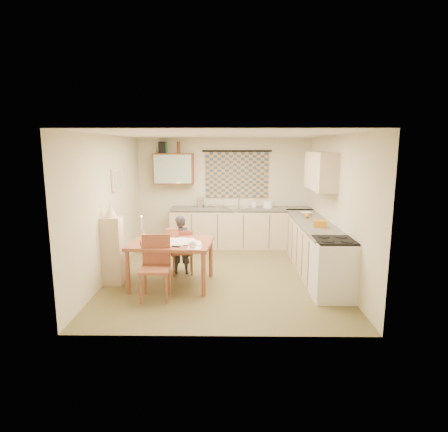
{
  "coord_description": "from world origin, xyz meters",
  "views": [
    {
      "loc": [
        0.11,
        -6.51,
        2.3
      ],
      "look_at": [
        0.03,
        0.2,
        1.05
      ],
      "focal_mm": 30.0,
      "sensor_mm": 36.0,
      "label": 1
    }
  ],
  "objects_px": {
    "counter_back": "(243,228)",
    "stove": "(333,269)",
    "counter_right": "(313,246)",
    "shelf_stand": "(113,251)",
    "person": "(180,245)",
    "dining_table": "(172,263)",
    "chair_far": "(183,260)"
  },
  "relations": [
    {
      "from": "dining_table",
      "to": "person",
      "type": "distance_m",
      "value": 0.6
    },
    {
      "from": "counter_back",
      "to": "stove",
      "type": "xyz_separation_m",
      "value": [
        1.26,
        -3.0,
        0.01
      ]
    },
    {
      "from": "dining_table",
      "to": "shelf_stand",
      "type": "bearing_deg",
      "value": -178.82
    },
    {
      "from": "counter_right",
      "to": "shelf_stand",
      "type": "bearing_deg",
      "value": -167.59
    },
    {
      "from": "stove",
      "to": "chair_far",
      "type": "xyz_separation_m",
      "value": [
        -2.43,
        1.13,
        -0.21
      ]
    },
    {
      "from": "counter_back",
      "to": "counter_right",
      "type": "distance_m",
      "value": 2.06
    },
    {
      "from": "counter_right",
      "to": "dining_table",
      "type": "bearing_deg",
      "value": -161.73
    },
    {
      "from": "dining_table",
      "to": "counter_back",
      "type": "bearing_deg",
      "value": 67.14
    },
    {
      "from": "shelf_stand",
      "to": "dining_table",
      "type": "bearing_deg",
      "value": -3.41
    },
    {
      "from": "person",
      "to": "shelf_stand",
      "type": "bearing_deg",
      "value": 23.23
    },
    {
      "from": "dining_table",
      "to": "chair_far",
      "type": "xyz_separation_m",
      "value": [
        0.11,
        0.6,
        -0.12
      ]
    },
    {
      "from": "stove",
      "to": "shelf_stand",
      "type": "xyz_separation_m",
      "value": [
        -3.54,
        0.6,
        0.11
      ]
    },
    {
      "from": "stove",
      "to": "person",
      "type": "xyz_separation_m",
      "value": [
        -2.46,
        1.11,
        0.08
      ]
    },
    {
      "from": "counter_right",
      "to": "stove",
      "type": "relative_size",
      "value": 3.16
    },
    {
      "from": "stove",
      "to": "chair_far",
      "type": "height_order",
      "value": "stove"
    },
    {
      "from": "counter_back",
      "to": "person",
      "type": "distance_m",
      "value": 2.24
    },
    {
      "from": "counter_back",
      "to": "dining_table",
      "type": "distance_m",
      "value": 2.78
    },
    {
      "from": "stove",
      "to": "shelf_stand",
      "type": "bearing_deg",
      "value": 170.43
    },
    {
      "from": "chair_far",
      "to": "shelf_stand",
      "type": "relative_size",
      "value": 0.72
    },
    {
      "from": "stove",
      "to": "dining_table",
      "type": "relative_size",
      "value": 0.67
    },
    {
      "from": "counter_right",
      "to": "chair_far",
      "type": "relative_size",
      "value": 3.56
    },
    {
      "from": "chair_far",
      "to": "shelf_stand",
      "type": "distance_m",
      "value": 1.27
    },
    {
      "from": "counter_right",
      "to": "shelf_stand",
      "type": "relative_size",
      "value": 2.57
    },
    {
      "from": "stove",
      "to": "chair_far",
      "type": "bearing_deg",
      "value": 155.03
    },
    {
      "from": "counter_right",
      "to": "person",
      "type": "relative_size",
      "value": 2.72
    },
    {
      "from": "counter_right",
      "to": "person",
      "type": "xyz_separation_m",
      "value": [
        -2.46,
        -0.27,
        0.09
      ]
    },
    {
      "from": "shelf_stand",
      "to": "stove",
      "type": "bearing_deg",
      "value": -9.57
    },
    {
      "from": "chair_far",
      "to": "counter_back",
      "type": "bearing_deg",
      "value": -129.68
    },
    {
      "from": "shelf_stand",
      "to": "person",
      "type": "bearing_deg",
      "value": 25.49
    },
    {
      "from": "dining_table",
      "to": "chair_far",
      "type": "height_order",
      "value": "chair_far"
    },
    {
      "from": "counter_back",
      "to": "stove",
      "type": "height_order",
      "value": "stove"
    },
    {
      "from": "counter_right",
      "to": "chair_far",
      "type": "height_order",
      "value": "counter_right"
    }
  ]
}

